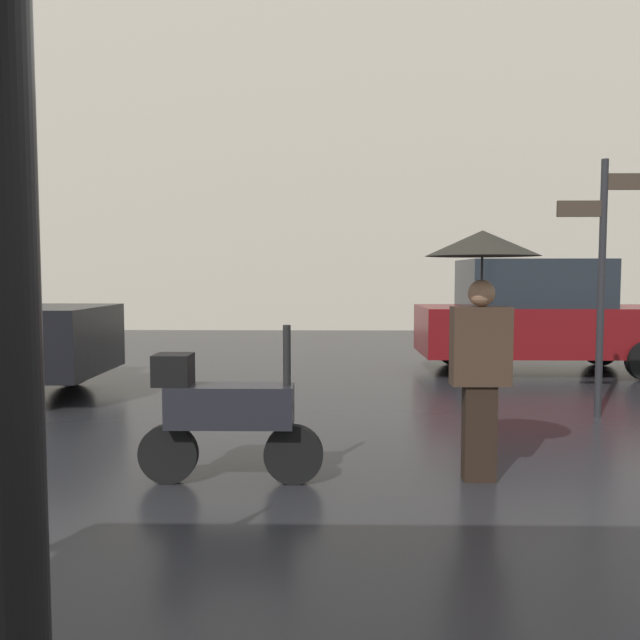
{
  "coord_description": "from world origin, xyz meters",
  "views": [
    {
      "loc": [
        -0.11,
        -2.01,
        1.62
      ],
      "look_at": [
        -0.22,
        5.44,
        1.09
      ],
      "focal_mm": 36.22,
      "sensor_mm": 36.0,
      "label": 1
    }
  ],
  "objects_px": {
    "parked_car_left": "(539,316)",
    "street_signpost": "(603,262)",
    "parked_scooter": "(224,413)",
    "pedestrian_with_umbrella": "(482,292)"
  },
  "relations": [
    {
      "from": "parked_scooter",
      "to": "street_signpost",
      "type": "relative_size",
      "value": 0.49
    },
    {
      "from": "pedestrian_with_umbrella",
      "to": "parked_scooter",
      "type": "xyz_separation_m",
      "value": [
        -1.98,
        -0.11,
        -0.93
      ]
    },
    {
      "from": "pedestrian_with_umbrella",
      "to": "parked_car_left",
      "type": "relative_size",
      "value": 0.48
    },
    {
      "from": "parked_scooter",
      "to": "parked_car_left",
      "type": "bearing_deg",
      "value": 52.58
    },
    {
      "from": "parked_car_left",
      "to": "street_signpost",
      "type": "height_order",
      "value": "street_signpost"
    },
    {
      "from": "parked_scooter",
      "to": "street_signpost",
      "type": "distance_m",
      "value": 4.75
    },
    {
      "from": "parked_car_left",
      "to": "street_signpost",
      "type": "bearing_deg",
      "value": 83.3
    },
    {
      "from": "parked_car_left",
      "to": "street_signpost",
      "type": "distance_m",
      "value": 3.46
    },
    {
      "from": "parked_scooter",
      "to": "street_signpost",
      "type": "xyz_separation_m",
      "value": [
        3.89,
        2.45,
        1.21
      ]
    },
    {
      "from": "pedestrian_with_umbrella",
      "to": "parked_scooter",
      "type": "distance_m",
      "value": 2.19
    }
  ]
}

